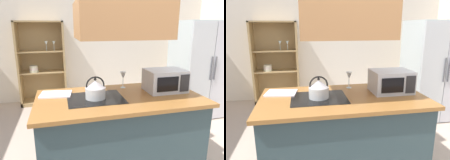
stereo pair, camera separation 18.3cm
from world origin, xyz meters
The scene contains 9 objects.
wall_back centered at (0.00, 3.00, 1.35)m, with size 6.00×0.12×2.70m, color silver.
kitchen_island centered at (0.01, 0.25, 0.45)m, with size 1.82×0.95×0.90m.
range_hood centered at (0.01, 0.25, 1.81)m, with size 0.90×0.70×1.17m.
refrigerator centered at (1.90, 1.44, 0.88)m, with size 0.90×0.78×1.76m.
dish_cabinet centered at (-0.99, 2.78, 0.78)m, with size 0.96×0.40×1.77m.
kettle centered at (-0.27, 0.25, 1.00)m, with size 0.22×0.22×0.24m.
cutting_board centered at (-0.68, 0.47, 0.91)m, with size 0.34×0.24×0.02m, color white.
microwave centered at (0.59, 0.32, 1.03)m, with size 0.46×0.35×0.26m.
wine_glass_on_counter centered at (0.14, 0.56, 1.05)m, with size 0.08×0.08×0.21m.
Camera 2 is at (-0.44, -1.88, 1.66)m, focal length 33.12 mm.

